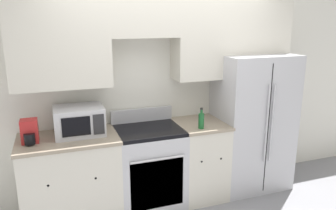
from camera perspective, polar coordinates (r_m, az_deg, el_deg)
The scene contains 8 objects.
wall_back at distance 3.85m, azimuth -1.18°, elevation 6.14°, with size 8.00×0.39×2.60m.
lower_cabinets_left at distance 3.72m, azimuth -16.50°, elevation -12.20°, with size 1.01×0.64×0.93m.
lower_cabinets_right at distance 4.05m, azimuth 5.51°, elevation -9.33°, with size 0.56×0.64×0.93m.
oven_range at distance 3.84m, azimuth -3.31°, elevation -10.62°, with size 0.74×0.65×1.09m.
refrigerator at distance 4.31m, azimuth 14.08°, elevation -2.76°, with size 0.92×0.78×1.71m.
microwave at distance 3.56m, azimuth -15.22°, elevation -2.64°, with size 0.50×0.40×0.30m.
bottle at distance 3.65m, azimuth 5.81°, elevation -2.67°, with size 0.06×0.06×0.24m.
paper_towel_holder at distance 3.49m, azimuth -22.97°, elevation -4.40°, with size 0.16×0.21×0.23m.
Camera 1 is at (-1.19, -3.03, 2.12)m, focal length 35.00 mm.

